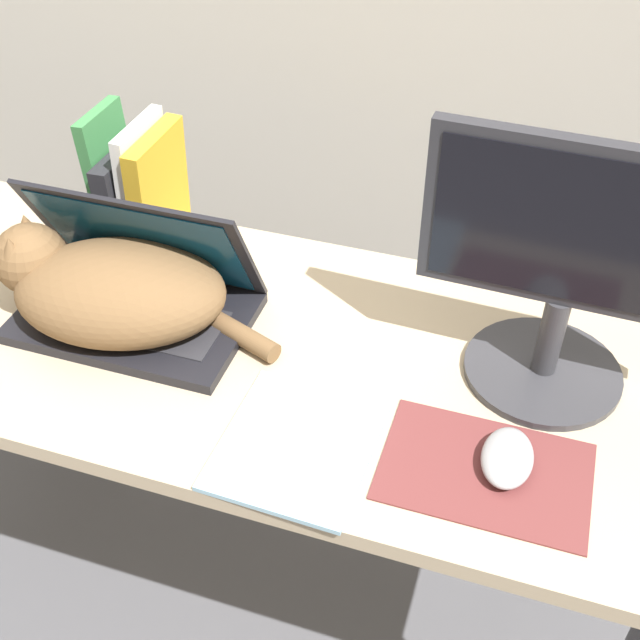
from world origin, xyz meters
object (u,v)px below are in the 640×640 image
Objects in this scene: laptop at (138,294)px; cat at (110,288)px; computer_mouse at (507,458)px; external_monitor at (568,267)px; book_row at (138,191)px; notepad at (297,445)px.

laptop is 0.79× the size of cat.
computer_mouse is (0.63, -0.10, -0.06)m from cat.
external_monitor is at bearing 8.42° from cat.
computer_mouse is at bearing -8.62° from cat.
book_row is at bearing 105.69° from cat.
book_row is (-0.69, 0.31, 0.09)m from computer_mouse.
cat is at bearing -74.31° from book_row.
external_monitor is (0.66, 0.10, 0.12)m from cat.
laptop is 0.21m from book_row.
computer_mouse is at bearing 11.38° from notepad.
laptop reaches higher than cat.
cat is at bearing -125.46° from laptop.
external_monitor is 0.73m from book_row.
computer_mouse is (-0.03, -0.19, -0.18)m from external_monitor.
cat is 1.85× the size of book_row.
cat is 0.39m from notepad.
laptop is 0.90× the size of external_monitor.
notepad is at bearing -41.44° from book_row.
laptop is 1.46× the size of book_row.
notepad is at bearing -22.86° from cat.
external_monitor is 3.80× the size of computer_mouse.
laptop is 0.65m from external_monitor.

